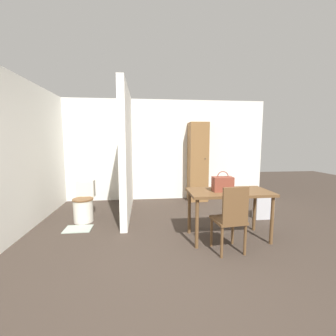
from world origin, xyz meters
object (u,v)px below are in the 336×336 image
toilet (84,204)px  space_heater (263,206)px  wooden_chair (231,217)px  wooden_cabinet (198,162)px  handbag (223,184)px  dining_table (229,197)px

toilet → space_heater: (3.40, -0.27, -0.08)m
toilet → space_heater: bearing=-4.5°
wooden_chair → toilet: size_ratio=1.25×
wooden_cabinet → space_heater: bearing=-57.0°
wooden_chair → space_heater: wooden_chair is taller
wooden_chair → toilet: 2.70m
wooden_chair → space_heater: bearing=40.6°
handbag → wooden_cabinet: 2.26m
handbag → space_heater: handbag is taller
dining_table → space_heater: size_ratio=2.60×
wooden_cabinet → space_heater: wooden_cabinet is taller
space_heater → dining_table: bearing=-142.2°
dining_table → wooden_cabinet: (0.07, 2.24, 0.31)m
wooden_cabinet → handbag: bearing=-94.5°
toilet → handbag: size_ratio=2.42×
handbag → wooden_cabinet: wooden_cabinet is taller
dining_table → wooden_chair: size_ratio=1.33×
dining_table → handbag: size_ratio=4.04×
wooden_chair → space_heater: (1.15, 1.23, -0.26)m
dining_table → wooden_chair: bearing=-107.9°
dining_table → wooden_cabinet: wooden_cabinet is taller
dining_table → handbag: 0.23m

